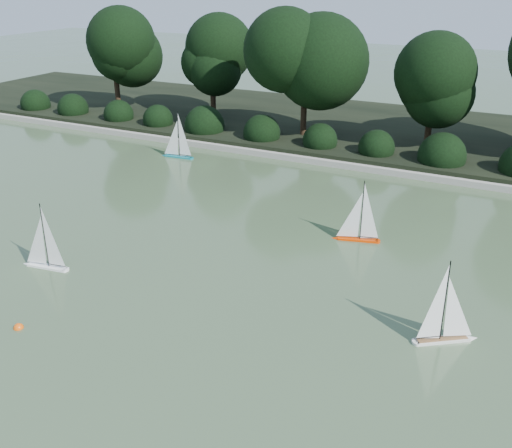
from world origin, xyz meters
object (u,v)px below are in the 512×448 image
Objects in this scene: sailboat_teal at (176,150)px; race_buoy at (19,328)px; sailboat_white_a at (42,257)px; sailboat_white_b at (449,328)px; sailboat_orange at (355,230)px.

sailboat_teal is 9.45m from race_buoy.
sailboat_white_b is (7.55, 0.99, 0.01)m from sailboat_white_a.
race_buoy is at bearing -156.67° from sailboat_white_b.
sailboat_white_a is at bearing -172.51° from sailboat_white_b.
sailboat_white_a is at bearing -76.84° from sailboat_teal.
sailboat_white_b is at bearing 7.49° from sailboat_white_a.
sailboat_orange is 6.89m from race_buoy.
sailboat_teal reaches higher than sailboat_white_a.
sailboat_teal is 9.46× the size of race_buoy.
sailboat_white_b is at bearing 23.33° from race_buoy.
sailboat_white_b is at bearing -34.09° from sailboat_teal.
sailboat_white_a is at bearing 124.17° from race_buoy.
sailboat_white_b reaches higher than sailboat_white_a.
race_buoy is (2.88, -9.00, -0.24)m from sailboat_teal.
sailboat_teal is at bearing 145.91° from sailboat_white_b.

